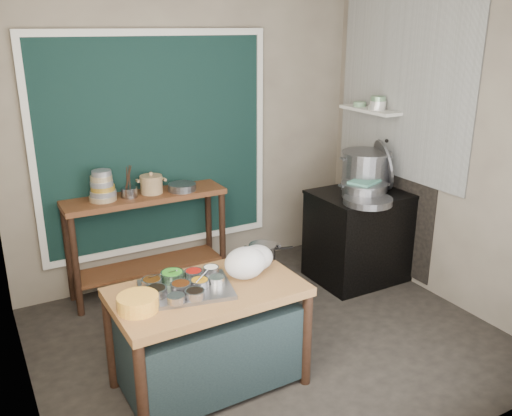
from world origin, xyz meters
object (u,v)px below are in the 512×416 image
back_counter (148,243)px  steamer (364,190)px  saucepan (262,252)px  stock_pot (365,171)px  yellow_basin (138,303)px  condiment_tray (186,289)px  ceramic_crock (151,185)px  stove_block (360,237)px  prep_table (209,338)px  utensil_cup (129,192)px

back_counter → steamer: steamer is taller
saucepan → stock_pot: (1.52, 0.68, 0.26)m
yellow_basin → saucepan: bearing=15.9°
condiment_tray → ceramic_crock: (0.31, 1.56, 0.26)m
stove_block → prep_table: bearing=-157.0°
prep_table → saucepan: size_ratio=6.03×
condiment_tray → yellow_basin: size_ratio=2.34×
prep_table → utensil_cup: size_ratio=8.65×
condiment_tray → steamer: bearing=19.0°
utensil_cup → yellow_basin: bearing=-105.2°
ceramic_crock → stock_pot: stock_pot is taller
prep_table → back_counter: (0.10, 1.58, 0.10)m
saucepan → steamer: (1.36, 0.50, 0.14)m
back_counter → condiment_tray: back_counter is taller
back_counter → steamer: (1.81, -0.85, 0.47)m
yellow_basin → stock_pot: bearing=21.0°
back_counter → stove_block: (1.90, -0.73, -0.05)m
ceramic_crock → stock_pot: 2.01m
ceramic_crock → saucepan: bearing=-74.3°
back_counter → utensil_cup: size_ratio=10.03×
back_counter → ceramic_crock: size_ratio=6.82×
stove_block → utensil_cup: 2.24m
prep_table → ceramic_crock: bearing=82.6°
prep_table → back_counter: back_counter is taller
steamer → stove_block: bearing=51.7°
condiment_tray → utensil_cup: (0.10, 1.54, 0.23)m
stove_block → utensil_cup: bearing=160.7°
utensil_cup → stock_pot: (2.11, -0.65, 0.07)m
steamer → yellow_basin: bearing=-161.6°
steamer → condiment_tray: bearing=-161.0°
condiment_tray → steamer: size_ratio=1.36×
stove_block → ceramic_crock: bearing=158.2°
stove_block → stock_pot: 0.65m
steamer → utensil_cup: bearing=156.9°
back_counter → stock_pot: stock_pot is taller
prep_table → utensil_cup: 1.68m
stock_pot → steamer: bearing=-131.3°
yellow_basin → steamer: (2.39, 0.79, 0.15)m
prep_table → stock_pot: bearing=22.6°
prep_table → utensil_cup: (-0.04, 1.57, 0.62)m
prep_table → saucepan: saucepan is taller
stock_pot → prep_table: bearing=-156.1°
stove_block → yellow_basin: (-2.48, -0.91, 0.37)m
stove_block → stock_pot: size_ratio=1.88×
yellow_basin → condiment_tray: bearing=14.7°
saucepan → stock_pot: stock_pot is taller
back_counter → utensil_cup: (-0.14, -0.01, 0.52)m
utensil_cup → stock_pot: size_ratio=0.30×
prep_table → back_counter: bearing=85.1°
utensil_cup → steamer: bearing=-23.1°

